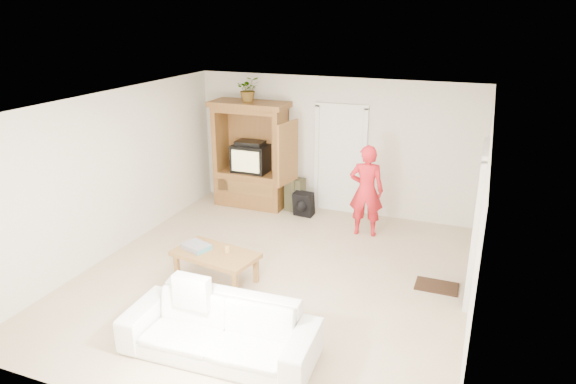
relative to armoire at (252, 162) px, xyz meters
name	(u,v)px	position (x,y,z in m)	size (l,w,h in m)	color
floor	(273,277)	(1.58, -2.66, -0.91)	(6.00, 6.00, 0.00)	tan
ceiling	(271,103)	(1.58, -2.66, 1.69)	(6.00, 6.00, 0.00)	white
wall_back	(333,146)	(1.58, 0.34, 0.39)	(5.50, 5.50, 0.00)	silver
wall_front	(140,302)	(1.58, -5.66, 0.39)	(5.50, 5.50, 0.00)	silver
wall_left	(113,174)	(-1.17, -2.66, 0.39)	(6.00, 6.00, 0.00)	silver
wall_right	(480,223)	(4.33, -2.66, 0.39)	(6.00, 6.00, 0.00)	silver
armoire	(252,162)	(0.00, 0.00, 0.00)	(1.82, 1.14, 2.10)	brown
door_back	(340,161)	(1.73, 0.31, 0.11)	(0.85, 0.05, 2.04)	white
doorway_right	(477,226)	(4.30, -2.06, 0.11)	(0.05, 0.90, 2.04)	black
framed_picture	(485,160)	(4.31, -0.76, 0.69)	(0.03, 0.60, 0.48)	black
doormat	(437,286)	(3.88, -2.06, -0.90)	(0.60, 0.40, 0.02)	#382316
plant	(248,89)	(-0.02, -0.03, 1.43)	(0.43, 0.37, 0.48)	#4C7238
man	(366,191)	(2.47, -0.62, -0.10)	(0.59, 0.39, 1.62)	red
sofa	(220,329)	(1.71, -4.53, -0.58)	(2.23, 0.87, 0.65)	white
coffee_table	(216,256)	(0.84, -3.04, -0.52)	(1.31, 0.85, 0.45)	olive
towel	(197,246)	(0.53, -3.04, -0.42)	(0.38, 0.28, 0.08)	#C34148
candle	(227,250)	(1.00, -2.99, -0.41)	(0.08, 0.08, 0.10)	tan
backpack_black	(304,205)	(1.18, -0.21, -0.68)	(0.37, 0.22, 0.46)	black
backpack_olive	(295,194)	(0.92, 0.00, -0.58)	(0.35, 0.26, 0.66)	#47442B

